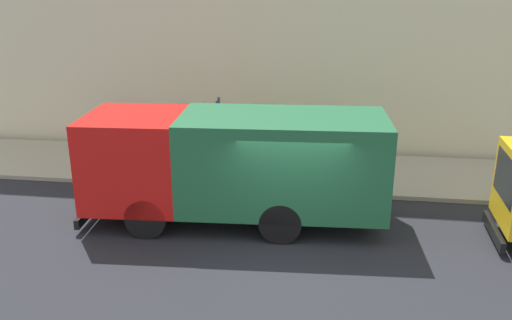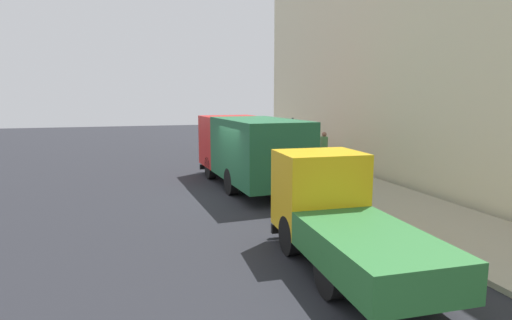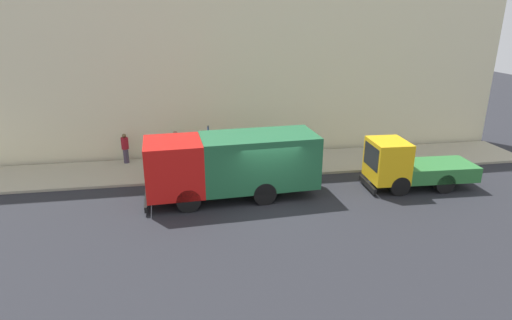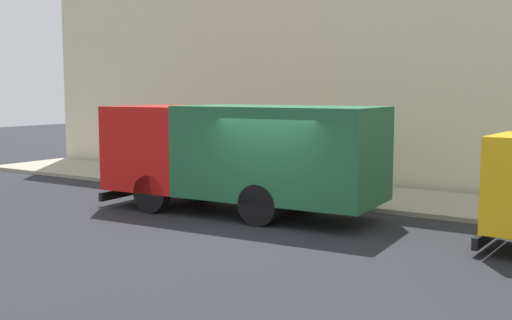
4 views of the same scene
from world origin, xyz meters
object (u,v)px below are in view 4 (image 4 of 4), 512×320
Objects in this scene: pedestrian_third at (203,153)px; street_sign_post at (258,142)px; large_utility_truck at (239,152)px; pedestrian_standing at (203,150)px; pedestrian_walking at (256,152)px.

street_sign_post reaches higher than pedestrian_third.
street_sign_post is (2.24, 0.85, 0.05)m from large_utility_truck.
pedestrian_standing is 0.63× the size of street_sign_post.
pedestrian_standing is at bearing 41.83° from large_utility_truck.
large_utility_truck reaches higher than pedestrian_standing.
pedestrian_standing is (0.53, 2.65, -0.10)m from pedestrian_walking.
street_sign_post is at bearing 120.44° from pedestrian_third.
pedestrian_standing is at bearing 56.24° from street_sign_post.
pedestrian_walking is 0.69× the size of street_sign_post.
street_sign_post is at bearing 122.01° from pedestrian_standing.
large_utility_truck reaches higher than pedestrian_third.
pedestrian_third reaches higher than pedestrian_walking.
pedestrian_walking is 2.87m from street_sign_post.
pedestrian_standing is 5.16m from street_sign_post.
large_utility_truck is 7.22m from pedestrian_standing.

